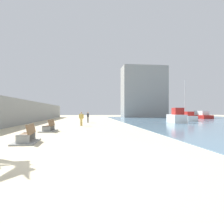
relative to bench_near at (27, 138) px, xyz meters
name	(u,v)px	position (x,y,z in m)	size (l,w,h in m)	color
ground_plane	(81,124)	(2.27, 14.41, -0.23)	(120.00, 120.00, 0.00)	beige
seawall	(19,112)	(-5.23, 14.41, 1.34)	(0.80, 64.00, 3.14)	gray
bench_near	(27,138)	(0.00, 0.00, 0.00)	(1.20, 2.15, 0.98)	gray
bench_far	(49,129)	(-0.01, 5.87, 0.00)	(1.26, 2.18, 0.98)	gray
person_walking	(88,116)	(3.14, 18.08, 0.69)	(0.31, 0.48, 1.60)	#333338
person_standing	(81,118)	(2.42, 11.74, 0.68)	(0.53, 0.22, 1.59)	gold
boat_distant	(186,117)	(20.20, 21.93, 0.42)	(2.92, 7.83, 7.13)	white
boat_nearest	(199,116)	(28.33, 31.60, 0.43)	(2.71, 7.77, 1.72)	red
boat_outer	(177,117)	(15.78, 16.15, 0.60)	(2.23, 4.35, 2.11)	white
harbor_building	(144,92)	(18.41, 42.41, 6.72)	(12.00, 6.00, 13.91)	gray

